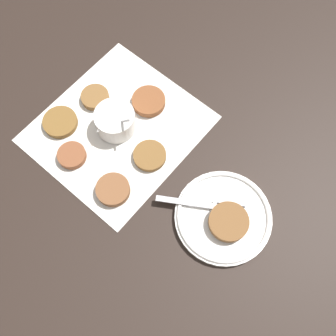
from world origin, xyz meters
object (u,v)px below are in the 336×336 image
sauce_bowl (114,121)px  fritter_on_plate (229,222)px  serving_plate (223,217)px  fork (212,206)px

sauce_bowl → fritter_on_plate: size_ratio=1.27×
serving_plate → fork: bearing=-86.5°
serving_plate → fritter_on_plate: fritter_on_plate is taller
sauce_bowl → fritter_on_plate: (-0.00, 0.33, -0.00)m
sauce_bowl → fork: bearing=91.0°
sauce_bowl → serving_plate: 0.31m
sauce_bowl → serving_plate: bearing=91.2°
sauce_bowl → fork: size_ratio=0.62×
serving_plate → fritter_on_plate: 0.02m
serving_plate → fork: fork is taller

